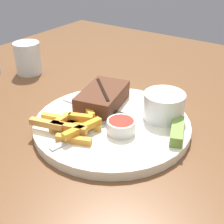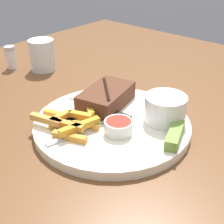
# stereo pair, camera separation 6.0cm
# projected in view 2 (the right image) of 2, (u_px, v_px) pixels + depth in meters

# --- Properties ---
(dining_table) EXTENTS (1.32, 1.24, 0.74)m
(dining_table) POSITION_uv_depth(u_px,v_px,m) (112.00, 156.00, 0.66)
(dining_table) COLOR brown
(dining_table) RESTS_ON ground_plane
(dinner_plate) EXTENTS (0.31, 0.31, 0.02)m
(dinner_plate) POSITION_uv_depth(u_px,v_px,m) (112.00, 125.00, 0.62)
(dinner_plate) COLOR silver
(dinner_plate) RESTS_ON dining_table
(steak_portion) EXTENTS (0.14, 0.10, 0.04)m
(steak_portion) POSITION_uv_depth(u_px,v_px,m) (106.00, 97.00, 0.66)
(steak_portion) COLOR #512D1E
(steak_portion) RESTS_ON dinner_plate
(fries_pile) EXTENTS (0.13, 0.14, 0.02)m
(fries_pile) POSITION_uv_depth(u_px,v_px,m) (72.00, 121.00, 0.59)
(fries_pile) COLOR #CC8734
(fries_pile) RESTS_ON dinner_plate
(coleslaw_cup) EXTENTS (0.08, 0.08, 0.05)m
(coleslaw_cup) POSITION_uv_depth(u_px,v_px,m) (165.00, 107.00, 0.60)
(coleslaw_cup) COLOR white
(coleslaw_cup) RESTS_ON dinner_plate
(dipping_sauce_cup) EXTENTS (0.05, 0.05, 0.03)m
(dipping_sauce_cup) POSITION_uv_depth(u_px,v_px,m) (119.00, 126.00, 0.57)
(dipping_sauce_cup) COLOR silver
(dipping_sauce_cup) RESTS_ON dinner_plate
(pickle_spear) EXTENTS (0.08, 0.05, 0.02)m
(pickle_spear) POSITION_uv_depth(u_px,v_px,m) (175.00, 135.00, 0.55)
(pickle_spear) COLOR olive
(pickle_spear) RESTS_ON dinner_plate
(fork_utensil) EXTENTS (0.13, 0.04, 0.00)m
(fork_utensil) POSITION_uv_depth(u_px,v_px,m) (76.00, 134.00, 0.57)
(fork_utensil) COLOR #B7B7BC
(fork_utensil) RESTS_ON dinner_plate
(knife_utensil) EXTENTS (0.02, 0.17, 0.01)m
(knife_utensil) POSITION_uv_depth(u_px,v_px,m) (105.00, 110.00, 0.64)
(knife_utensil) COLOR #B7B7BC
(knife_utensil) RESTS_ON dinner_plate
(drinking_glass) EXTENTS (0.07, 0.07, 0.09)m
(drinking_glass) POSITION_uv_depth(u_px,v_px,m) (42.00, 55.00, 0.87)
(drinking_glass) COLOR silver
(drinking_glass) RESTS_ON dining_table
(salt_shaker) EXTENTS (0.03, 0.03, 0.07)m
(salt_shaker) POSITION_uv_depth(u_px,v_px,m) (11.00, 57.00, 0.88)
(salt_shaker) COLOR white
(salt_shaker) RESTS_ON dining_table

